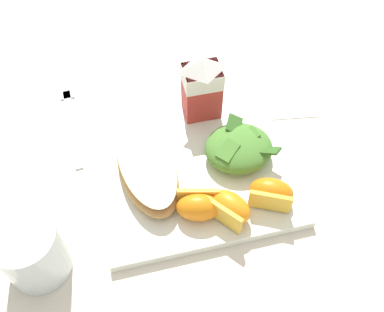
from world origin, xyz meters
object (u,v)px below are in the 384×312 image
(cheesy_pizza_bread, at_px, (147,166))
(drinking_clear_cup, at_px, (32,252))
(white_plate, at_px, (192,163))
(metal_fork, at_px, (70,116))
(orange_wedge_front, at_px, (199,206))
(paper_napkin, at_px, (280,95))
(orange_wedge_middle, at_px, (230,207))
(milk_carton, at_px, (202,85))
(green_salad_pile, at_px, (239,148))
(orange_wedge_rear, at_px, (271,193))

(cheesy_pizza_bread, relative_size, drinking_clear_cup, 2.01)
(white_plate, bearing_deg, metal_fork, 140.32)
(cheesy_pizza_bread, bearing_deg, white_plate, 7.58)
(orange_wedge_front, bearing_deg, paper_napkin, 45.64)
(white_plate, height_order, paper_napkin, white_plate)
(orange_wedge_front, bearing_deg, cheesy_pizza_bread, 124.80)
(orange_wedge_middle, distance_m, paper_napkin, 0.26)
(drinking_clear_cup, bearing_deg, metal_fork, 77.96)
(milk_carton, distance_m, paper_napkin, 0.16)
(cheesy_pizza_bread, distance_m, orange_wedge_middle, 0.13)
(white_plate, bearing_deg, paper_napkin, 31.02)
(milk_carton, bearing_deg, green_salad_pile, -72.75)
(white_plate, relative_size, drinking_clear_cup, 3.16)
(milk_carton, bearing_deg, orange_wedge_rear, -74.38)
(milk_carton, xyz_separation_m, drinking_clear_cup, (-0.26, -0.20, -0.03))
(milk_carton, relative_size, orange_wedge_middle, 1.59)
(cheesy_pizza_bread, distance_m, orange_wedge_front, 0.10)
(cheesy_pizza_bread, bearing_deg, orange_wedge_middle, -43.96)
(green_salad_pile, distance_m, orange_wedge_front, 0.11)
(orange_wedge_front, distance_m, orange_wedge_rear, 0.10)
(orange_wedge_middle, bearing_deg, orange_wedge_rear, 8.27)
(orange_wedge_front, height_order, paper_napkin, orange_wedge_front)
(milk_carton, bearing_deg, drinking_clear_cup, -142.67)
(white_plate, relative_size, orange_wedge_front, 4.19)
(paper_napkin, bearing_deg, green_salad_pile, -134.01)
(orange_wedge_middle, bearing_deg, paper_napkin, 53.58)
(white_plate, relative_size, orange_wedge_rear, 4.02)
(orange_wedge_rear, bearing_deg, white_plate, 133.81)
(paper_napkin, bearing_deg, milk_carton, -172.79)
(orange_wedge_front, bearing_deg, drinking_clear_cup, -174.71)
(white_plate, xyz_separation_m, metal_fork, (-0.17, 0.14, -0.01))
(white_plate, distance_m, milk_carton, 0.12)
(white_plate, height_order, orange_wedge_rear, orange_wedge_rear)
(white_plate, bearing_deg, drinking_clear_cup, -154.21)
(white_plate, relative_size, cheesy_pizza_bread, 1.58)
(orange_wedge_front, bearing_deg, orange_wedge_rear, -1.48)
(green_salad_pile, height_order, orange_wedge_rear, green_salad_pile)
(orange_wedge_front, distance_m, paper_napkin, 0.28)
(orange_wedge_front, xyz_separation_m, orange_wedge_middle, (0.04, -0.01, 0.00))
(white_plate, relative_size, green_salad_pile, 2.66)
(cheesy_pizza_bread, xyz_separation_m, drinking_clear_cup, (-0.16, -0.10, 0.01))
(white_plate, bearing_deg, orange_wedge_rear, -46.19)
(orange_wedge_middle, bearing_deg, metal_fork, 129.28)
(white_plate, bearing_deg, orange_wedge_middle, -74.96)
(orange_wedge_rear, xyz_separation_m, drinking_clear_cup, (-0.32, -0.02, 0.01))
(green_salad_pile, distance_m, milk_carton, 0.11)
(orange_wedge_middle, height_order, orange_wedge_rear, same)
(white_plate, bearing_deg, orange_wedge_front, -97.81)
(green_salad_pile, bearing_deg, paper_napkin, 45.99)
(paper_napkin, relative_size, metal_fork, 0.58)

